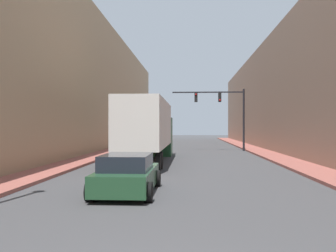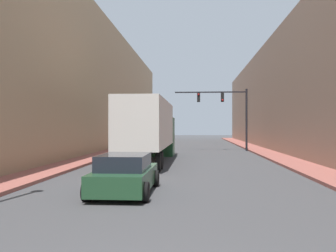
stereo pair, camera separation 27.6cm
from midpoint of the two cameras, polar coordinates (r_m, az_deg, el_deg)
sidewalk_right at (r=34.86m, az=13.79°, el=-3.85°), size 2.07×80.00×0.15m
sidewalk_left at (r=35.08m, az=-8.85°, el=-3.83°), size 2.07×80.00×0.15m
building_right at (r=35.87m, az=20.17°, el=4.97°), size 6.00×80.00×11.05m
building_left at (r=36.33m, az=-15.12°, el=6.52°), size 6.00×80.00×13.09m
semi_truck at (r=25.10m, az=-3.22°, el=-0.33°), size 2.51×13.56×3.98m
sedan_car at (r=13.46m, az=-6.80°, el=-7.34°), size 2.08×4.43×1.39m
traffic_signal_gantry at (r=37.04m, az=8.58°, el=2.80°), size 7.08×0.35×6.04m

